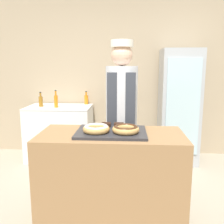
# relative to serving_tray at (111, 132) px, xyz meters

# --- Properties ---
(ground_plane) EXTENTS (14.00, 14.00, 0.00)m
(ground_plane) POSITION_rel_serving_tray_xyz_m (0.00, 0.00, -0.94)
(ground_plane) COLOR #A89E89
(wall_back) EXTENTS (8.00, 0.06, 2.70)m
(wall_back) POSITION_rel_serving_tray_xyz_m (0.00, 2.13, 0.41)
(wall_back) COLOR tan
(wall_back) RESTS_ON ground_plane
(display_counter) EXTENTS (1.32, 0.62, 0.92)m
(display_counter) POSITION_rel_serving_tray_xyz_m (0.00, 0.00, -0.47)
(display_counter) COLOR #997047
(display_counter) RESTS_ON ground_plane
(serving_tray) EXTENTS (0.63, 0.46, 0.02)m
(serving_tray) POSITION_rel_serving_tray_xyz_m (0.00, 0.00, 0.00)
(serving_tray) COLOR #2D2D33
(serving_tray) RESTS_ON display_counter
(donut_light_glaze) EXTENTS (0.24, 0.24, 0.06)m
(donut_light_glaze) POSITION_rel_serving_tray_xyz_m (-0.13, -0.05, 0.05)
(donut_light_glaze) COLOR tan
(donut_light_glaze) RESTS_ON serving_tray
(donut_chocolate_glaze) EXTENTS (0.24, 0.24, 0.06)m
(donut_chocolate_glaze) POSITION_rel_serving_tray_xyz_m (0.13, -0.05, 0.05)
(donut_chocolate_glaze) COLOR tan
(donut_chocolate_glaze) RESTS_ON serving_tray
(brownie_back_left) EXTENTS (0.09, 0.09, 0.03)m
(brownie_back_left) POSITION_rel_serving_tray_xyz_m (-0.06, 0.17, 0.03)
(brownie_back_left) COLOR black
(brownie_back_left) RESTS_ON serving_tray
(brownie_back_right) EXTENTS (0.09, 0.09, 0.03)m
(brownie_back_right) POSITION_rel_serving_tray_xyz_m (0.06, 0.17, 0.03)
(brownie_back_right) COLOR black
(brownie_back_right) RESTS_ON serving_tray
(baker_person) EXTENTS (0.36, 0.36, 1.80)m
(baker_person) POSITION_rel_serving_tray_xyz_m (0.08, 0.60, 0.03)
(baker_person) COLOR #4C4C51
(baker_person) RESTS_ON ground_plane
(beverage_fridge) EXTENTS (0.59, 0.60, 1.78)m
(beverage_fridge) POSITION_rel_serving_tray_xyz_m (0.95, 1.74, -0.05)
(beverage_fridge) COLOR #ADB2B7
(beverage_fridge) RESTS_ON ground_plane
(chest_freezer) EXTENTS (1.03, 0.66, 0.88)m
(chest_freezer) POSITION_rel_serving_tray_xyz_m (-0.96, 1.74, -0.49)
(chest_freezer) COLOR white
(chest_freezer) RESTS_ON ground_plane
(bottle_orange) EXTENTS (0.06, 0.06, 0.27)m
(bottle_orange) POSITION_rel_serving_tray_xyz_m (-0.98, 1.64, 0.05)
(bottle_orange) COLOR orange
(bottle_orange) RESTS_ON chest_freezer
(bottle_amber) EXTENTS (0.06, 0.06, 0.23)m
(bottle_amber) POSITION_rel_serving_tray_xyz_m (-1.25, 1.71, 0.03)
(bottle_amber) COLOR #99661E
(bottle_amber) RESTS_ON chest_freezer
(bottle_orange_b) EXTENTS (0.06, 0.06, 0.22)m
(bottle_orange_b) POSITION_rel_serving_tray_xyz_m (-0.56, 1.99, 0.03)
(bottle_orange_b) COLOR orange
(bottle_orange_b) RESTS_ON chest_freezer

